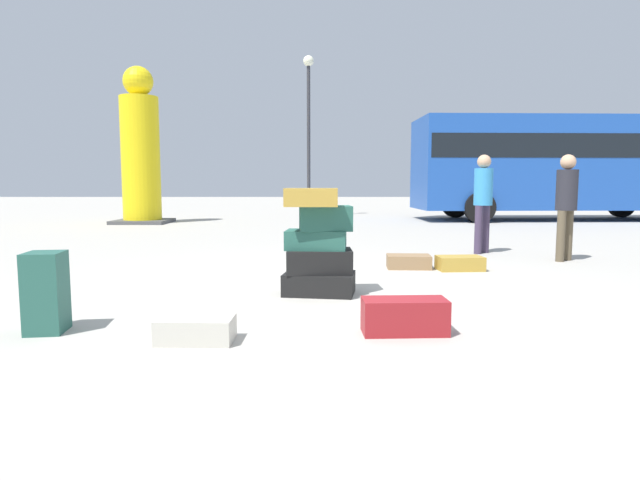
# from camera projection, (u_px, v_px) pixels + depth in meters

# --- Properties ---
(ground_plane) EXTENTS (80.00, 80.00, 0.00)m
(ground_plane) POSITION_uv_depth(u_px,v_px,m) (331.00, 293.00, 5.61)
(ground_plane) COLOR #ADA89E
(suitcase_tower) EXTENTS (0.78, 0.59, 1.10)m
(suitcase_tower) POSITION_uv_depth(u_px,v_px,m) (319.00, 249.00, 5.51)
(suitcase_tower) COLOR black
(suitcase_tower) RESTS_ON ground
(suitcase_brown_upright_blue) EXTENTS (0.60, 0.41, 0.18)m
(suitcase_brown_upright_blue) POSITION_uv_depth(u_px,v_px,m) (409.00, 262.00, 7.23)
(suitcase_brown_upright_blue) COLOR olive
(suitcase_brown_upright_blue) RESTS_ON ground
(suitcase_maroon_white_trunk) EXTENTS (0.66, 0.31, 0.27)m
(suitcase_maroon_white_trunk) POSITION_uv_depth(u_px,v_px,m) (405.00, 316.00, 4.08)
(suitcase_maroon_white_trunk) COLOR maroon
(suitcase_maroon_white_trunk) RESTS_ON ground
(suitcase_teal_right_side) EXTENTS (0.30, 0.33, 0.62)m
(suitcase_teal_right_side) POSITION_uv_depth(u_px,v_px,m) (47.00, 292.00, 4.10)
(suitcase_teal_right_side) COLOR #26594C
(suitcase_teal_right_side) RESTS_ON ground
(suitcase_cream_left_side) EXTENTS (0.55, 0.32, 0.18)m
(suitcase_cream_left_side) POSITION_uv_depth(u_px,v_px,m) (196.00, 330.00, 3.87)
(suitcase_cream_left_side) COLOR beige
(suitcase_cream_left_side) RESTS_ON ground
(suitcase_tan_behind_tower) EXTENTS (0.61, 0.40, 0.18)m
(suitcase_tan_behind_tower) POSITION_uv_depth(u_px,v_px,m) (460.00, 263.00, 7.07)
(suitcase_tan_behind_tower) COLOR #B28C33
(suitcase_tan_behind_tower) RESTS_ON ground
(person_bearded_onlooker) EXTENTS (0.30, 0.30, 1.61)m
(person_bearded_onlooker) POSITION_uv_depth(u_px,v_px,m) (484.00, 195.00, 8.69)
(person_bearded_onlooker) COLOR #3F334C
(person_bearded_onlooker) RESTS_ON ground
(person_tourist_with_camera) EXTENTS (0.30, 0.30, 1.57)m
(person_tourist_with_camera) POSITION_uv_depth(u_px,v_px,m) (567.00, 198.00, 7.82)
(person_tourist_with_camera) COLOR brown
(person_tourist_with_camera) RESTS_ON ground
(yellow_dummy_statue) EXTENTS (1.51, 1.51, 4.44)m
(yellow_dummy_statue) POSITION_uv_depth(u_px,v_px,m) (141.00, 154.00, 15.28)
(yellow_dummy_statue) COLOR yellow
(yellow_dummy_statue) RESTS_ON ground
(parked_bus) EXTENTS (8.89, 2.96, 3.15)m
(parked_bus) POSITION_uv_depth(u_px,v_px,m) (559.00, 161.00, 16.67)
(parked_bus) COLOR #1E4CA5
(parked_bus) RESTS_ON ground
(lamp_post) EXTENTS (0.36, 0.36, 5.46)m
(lamp_post) POSITION_uv_depth(u_px,v_px,m) (309.00, 111.00, 18.24)
(lamp_post) COLOR #333338
(lamp_post) RESTS_ON ground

